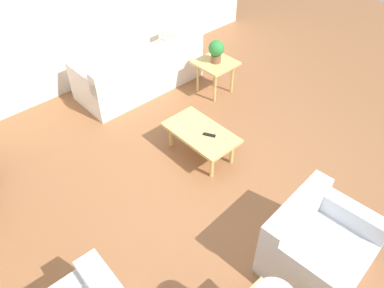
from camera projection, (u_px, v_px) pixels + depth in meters
ground_plane at (218, 177)px, 4.73m from camera, size 14.00×14.00×0.00m
wall_right at (74, 2)px, 5.49m from camera, size 0.12×7.20×2.70m
sofa at (141, 72)px, 6.04m from camera, size 0.88×2.03×0.77m
armchair at (316, 246)px, 3.64m from camera, size 0.91×1.02×0.74m
coffee_table at (201, 134)px, 4.82m from camera, size 0.97×0.55×0.39m
side_table_plant at (216, 66)px, 5.84m from camera, size 0.57×0.57×0.54m
potted_plant at (216, 50)px, 5.65m from camera, size 0.24×0.24×0.36m
remote_control at (209, 135)px, 4.72m from camera, size 0.16×0.11×0.02m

